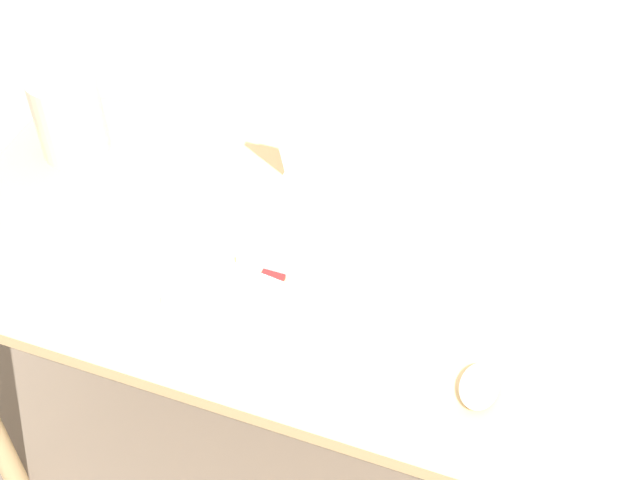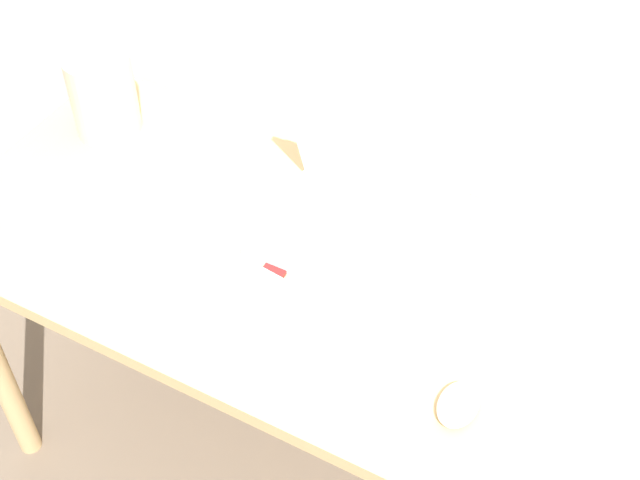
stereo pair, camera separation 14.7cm
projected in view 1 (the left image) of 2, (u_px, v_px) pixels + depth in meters
The scene contains 6 objects.
desk at pixel (291, 298), 1.64m from camera, with size 1.30×0.62×0.72m.
laptop at pixel (354, 208), 1.58m from camera, with size 0.33×0.25×0.25m.
keyboard at pixel (289, 319), 1.47m from camera, with size 0.43×0.17×0.02m.
mouse at pixel (479, 386), 1.37m from camera, with size 0.06×0.09×0.03m.
vase at pixel (65, 100), 1.69m from camera, with size 0.13×0.13×0.25m.
mp3_player at pixel (276, 270), 1.55m from camera, with size 0.04×0.06×0.01m.
Camera 1 is at (0.41, -0.66, 1.88)m, focal length 50.00 mm.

